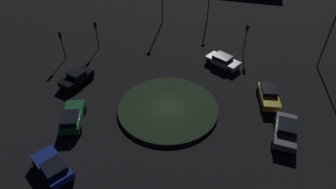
# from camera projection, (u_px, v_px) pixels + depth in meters

# --- Properties ---
(ground_plane) EXTENTS (116.49, 116.49, 0.00)m
(ground_plane) POSITION_uv_depth(u_px,v_px,m) (168.00, 109.00, 29.41)
(ground_plane) COLOR black
(roundabout_island) EXTENTS (10.13, 10.13, 0.33)m
(roundabout_island) POSITION_uv_depth(u_px,v_px,m) (168.00, 108.00, 29.31)
(roundabout_island) COLOR #263823
(roundabout_island) RESTS_ON ground_plane
(car_silver) EXTENTS (3.39, 4.44, 1.39)m
(car_silver) POSITION_uv_depth(u_px,v_px,m) (223.00, 61.00, 35.22)
(car_silver) COLOR silver
(car_silver) RESTS_ON ground_plane
(car_yellow) EXTENTS (3.29, 4.31, 1.44)m
(car_yellow) POSITION_uv_depth(u_px,v_px,m) (269.00, 95.00, 29.94)
(car_yellow) COLOR gold
(car_yellow) RESTS_ON ground_plane
(car_grey) EXTENTS (4.23, 4.46, 1.50)m
(car_grey) POSITION_uv_depth(u_px,v_px,m) (286.00, 131.00, 26.01)
(car_grey) COLOR slate
(car_grey) RESTS_ON ground_plane
(car_black) EXTENTS (4.18, 3.77, 1.44)m
(car_black) POSITION_uv_depth(u_px,v_px,m) (77.00, 77.00, 32.47)
(car_black) COLOR black
(car_black) RESTS_ON ground_plane
(car_green) EXTENTS (2.92, 4.43, 1.51)m
(car_green) POSITION_uv_depth(u_px,v_px,m) (72.00, 117.00, 27.36)
(car_green) COLOR #1E7238
(car_green) RESTS_ON ground_plane
(car_blue) EXTENTS (3.15, 4.31, 1.44)m
(car_blue) POSITION_uv_depth(u_px,v_px,m) (53.00, 167.00, 22.92)
(car_blue) COLOR #1E38A5
(car_blue) RESTS_ON ground_plane
(traffic_light_northeast) EXTENTS (0.40, 0.37, 4.01)m
(traffic_light_northeast) POSITION_uv_depth(u_px,v_px,m) (246.00, 33.00, 36.33)
(traffic_light_northeast) COLOR #2D2D2D
(traffic_light_northeast) RESTS_ON ground_plane
(traffic_light_north) EXTENTS (0.35, 0.39, 3.83)m
(traffic_light_north) POSITION_uv_depth(u_px,v_px,m) (96.00, 30.00, 37.25)
(traffic_light_north) COLOR #2D2D2D
(traffic_light_north) RESTS_ON ground_plane
(traffic_light_northwest) EXTENTS (0.37, 0.40, 3.79)m
(traffic_light_northwest) POSITION_uv_depth(u_px,v_px,m) (61.00, 40.00, 35.19)
(traffic_light_northwest) COLOR #2D2D2D
(traffic_light_northwest) RESTS_ON ground_plane
(streetlamp_east) EXTENTS (0.51, 0.51, 7.84)m
(streetlamp_east) POSITION_uv_depth(u_px,v_px,m) (332.00, 28.00, 32.30)
(streetlamp_east) COLOR #4C4C51
(streetlamp_east) RESTS_ON ground_plane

